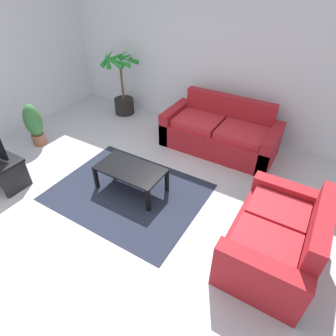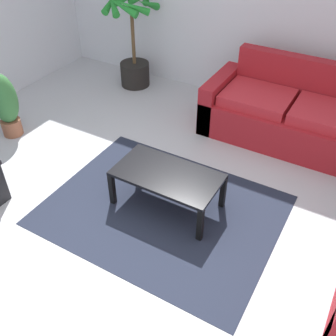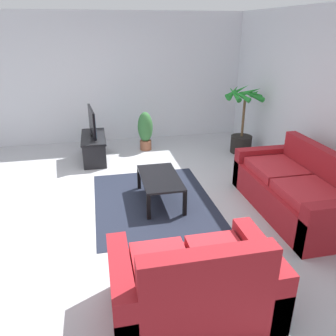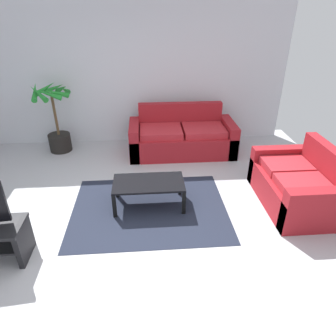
{
  "view_description": "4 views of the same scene",
  "coord_description": "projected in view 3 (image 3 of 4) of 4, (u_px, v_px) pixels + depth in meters",
  "views": [
    {
      "loc": [
        2.27,
        -1.93,
        2.83
      ],
      "look_at": [
        0.65,
        0.77,
        0.44
      ],
      "focal_mm": 29.57,
      "sensor_mm": 36.0,
      "label": 1
    },
    {
      "loc": [
        1.56,
        -1.91,
        2.71
      ],
      "look_at": [
        0.12,
        0.58,
        0.42
      ],
      "focal_mm": 41.8,
      "sensor_mm": 36.0,
      "label": 2
    },
    {
      "loc": [
        4.49,
        -0.29,
        2.38
      ],
      "look_at": [
        0.37,
        0.6,
        0.61
      ],
      "focal_mm": 36.0,
      "sensor_mm": 36.0,
      "label": 3
    },
    {
      "loc": [
        0.13,
        -3.12,
        2.6
      ],
      "look_at": [
        0.45,
        0.9,
        0.4
      ],
      "focal_mm": 32.26,
      "sensor_mm": 36.0,
      "label": 4
    }
  ],
  "objects": [
    {
      "name": "area_rug",
      "position": [
        154.0,
        201.0,
        4.98
      ],
      "size": [
        2.2,
        1.7,
        0.01
      ],
      "primitive_type": "cube",
      "color": "#1E2333",
      "rests_on": "ground"
    },
    {
      "name": "coffee_table",
      "position": [
        160.0,
        180.0,
        4.87
      ],
      "size": [
        1.0,
        0.55,
        0.39
      ],
      "color": "black",
      "rests_on": "ground"
    },
    {
      "name": "couch_main",
      "position": [
        295.0,
        191.0,
        4.61
      ],
      "size": [
        2.01,
        0.9,
        0.9
      ],
      "color": "maroon",
      "rests_on": "ground"
    },
    {
      "name": "potted_palm",
      "position": [
        242.0,
        125.0,
        6.73
      ],
      "size": [
        0.74,
        0.74,
        1.35
      ],
      "color": "black",
      "rests_on": "ground"
    },
    {
      "name": "tv_stand",
      "position": [
        94.0,
        144.0,
        6.47
      ],
      "size": [
        1.1,
        0.45,
        0.46
      ],
      "color": "black",
      "rests_on": "ground"
    },
    {
      "name": "potted_plant_small",
      "position": [
        145.0,
        130.0,
        6.93
      ],
      "size": [
        0.31,
        0.31,
        0.8
      ],
      "color": "brown",
      "rests_on": "ground"
    },
    {
      "name": "wall_back",
      "position": [
        318.0,
        101.0,
        5.09
      ],
      "size": [
        6.0,
        0.06,
        2.7
      ],
      "primitive_type": "cube",
      "color": "silver",
      "rests_on": "ground"
    },
    {
      "name": "wall_left",
      "position": [
        108.0,
        79.0,
        7.21
      ],
      "size": [
        0.06,
        6.0,
        2.7
      ],
      "primitive_type": "cube",
      "color": "silver",
      "rests_on": "ground"
    },
    {
      "name": "couch_loveseat",
      "position": [
        194.0,
        286.0,
        2.94
      ],
      "size": [
        0.9,
        1.43,
        0.9
      ],
      "color": "maroon",
      "rests_on": "ground"
    },
    {
      "name": "tv",
      "position": [
        92.0,
        122.0,
        6.3
      ],
      "size": [
        0.88,
        0.13,
        0.53
      ],
      "color": "black",
      "rests_on": "tv_stand"
    },
    {
      "name": "ground_plane",
      "position": [
        124.0,
        200.0,
        5.03
      ],
      "size": [
        6.6,
        6.6,
        0.0
      ],
      "primitive_type": "plane",
      "color": "#B2B2B7"
    }
  ]
}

